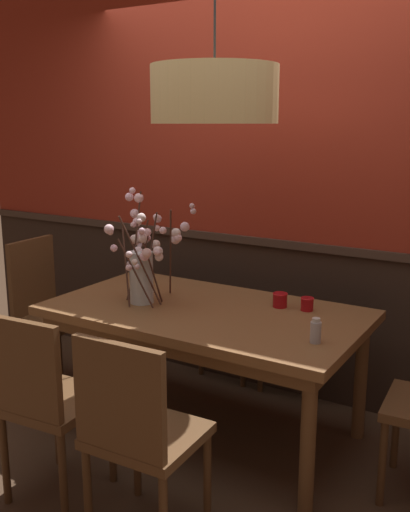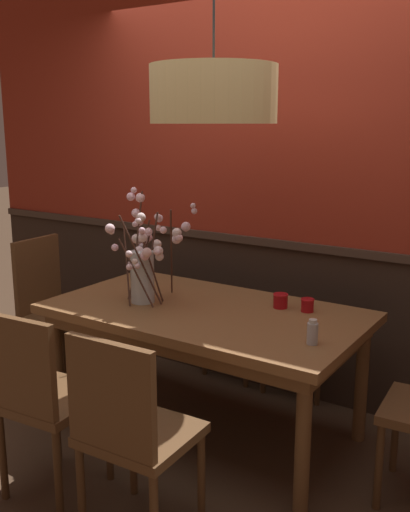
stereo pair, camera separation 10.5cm
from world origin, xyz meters
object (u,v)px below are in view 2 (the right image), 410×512
Objects in this scene: vase_with_blossoms at (145,261)px; pendant_lamp at (214,95)px; dining_table at (205,323)px; condiment_bottle at (312,332)px; candle_holder_nearer_center at (280,301)px; chair_far_side_right at (304,311)px; candle_holder_nearer_edge at (307,305)px; chair_head_west_end at (51,304)px; chair_far_side_left at (247,297)px; chair_near_side_left at (43,395)px; chair_near_side_right at (130,427)px.

pendant_lamp is at bearing -2.64° from vase_with_blossoms.
pendant_lamp is at bearing -40.88° from dining_table.
candle_holder_nearer_center is at bearing 131.43° from condiment_bottle.
chair_far_side_right is at bearing 58.75° from vase_with_blossoms.
candle_holder_nearer_edge is 0.08× the size of pendant_lamp.
chair_head_west_end is 1.62m from candle_holder_nearer_center.
dining_table is 1.78× the size of chair_far_side_left.
vase_with_blossoms reaches higher than candle_holder_nearer_center.
chair_head_west_end is at bearing -171.65° from candle_holder_nearer_center.
dining_table is 1.77× the size of pendant_lamp.
chair_near_side_left is at bearing -106.96° from dining_table.
chair_far_side_right is 7.63× the size of condiment_bottle.
chair_far_side_right is 0.93× the size of pendant_lamp.
chair_near_side_left is at bearing -84.89° from vase_with_blossoms.
chair_near_side_left is (-0.52, 0.00, 0.00)m from chair_near_side_right.
pendant_lamp is at bearing 64.32° from chair_near_side_left.
chair_far_side_left is at bearing 88.77° from chair_near_side_left.
dining_table is 1.25m from chair_head_west_end.
chair_far_side_left is (-0.24, 0.91, -0.12)m from dining_table.
chair_near_side_right is at bearing -102.17° from candle_holder_nearer_edge.
vase_with_blossoms is at bearing -5.41° from chair_head_west_end.
chair_near_side_left is 1.43m from candle_holder_nearer_edge.
dining_table is 23.41× the size of candle_holder_nearer_edge.
condiment_bottle is (0.21, -0.43, 0.02)m from candle_holder_nearer_edge.
chair_far_side_left reaches higher than condiment_bottle.
dining_table is 14.46× the size of condiment_bottle.
chair_near_side_left is 1.63m from pendant_lamp.
chair_head_west_end is 11.74× the size of candle_holder_nearer_center.
vase_with_blossoms is (-0.60, 0.85, 0.45)m from chair_near_side_right.
chair_near_side_right is at bearing -122.01° from condiment_bottle.
chair_near_side_left is (-0.04, -1.83, -0.01)m from chair_far_side_left.
condiment_bottle is (0.47, 0.75, 0.27)m from chair_near_side_right.
pendant_lamp reaches higher than candle_holder_nearer_edge.
chair_near_side_right is (1.48, -0.93, -0.03)m from chair_head_west_end.
pendant_lamp is at bearing -4.45° from chair_head_west_end.
chair_far_side_right is 1.19m from vase_with_blossoms.
condiment_bottle is at bearing -63.72° from candle_holder_nearer_edge.
pendant_lamp is (-0.23, -0.34, 1.09)m from candle_holder_nearer_center.
candle_holder_nearer_center is 0.09× the size of pendant_lamp.
chair_near_side_right is 1.90m from chair_far_side_left.
candle_holder_nearer_edge is at bearing 6.63° from candle_holder_nearer_center.
chair_far_side_left is 0.92m from candle_holder_nearer_center.
candle_holder_nearer_center reaches higher than dining_table.
candle_holder_nearer_edge is at bearing 43.23° from pendant_lamp.
candle_holder_nearer_center is (0.10, 1.16, 0.26)m from chair_near_side_right.
chair_far_side_left is 1.05× the size of chair_near_side_left.
chair_near_side_right reaches higher than condiment_bottle.
chair_far_side_right reaches higher than condiment_bottle.
chair_near_side_right is 0.95× the size of pendant_lamp.
vase_with_blossoms is at bearing -96.64° from chair_far_side_left.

